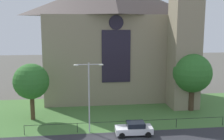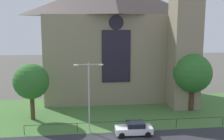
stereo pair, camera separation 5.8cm
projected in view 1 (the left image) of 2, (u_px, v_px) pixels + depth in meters
ground at (105, 111)px, 39.48m from camera, size 160.00×160.00×0.00m
grass_verge at (106, 116)px, 37.52m from camera, size 120.00×20.00×0.01m
church_building at (116, 38)px, 46.16m from camera, size 23.20×16.20×26.00m
iron_railing at (128, 122)px, 32.23m from camera, size 24.10×0.07×1.13m
tree_left_near at (31, 82)px, 35.26m from camera, size 4.66×4.66×7.50m
tree_right_near at (192, 73)px, 39.06m from camera, size 5.60×5.60×8.38m
streetlamp_near at (89, 89)px, 30.87m from camera, size 3.37×0.26×8.22m
parked_car_white at (134, 129)px, 30.84m from camera, size 4.25×2.12×1.51m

